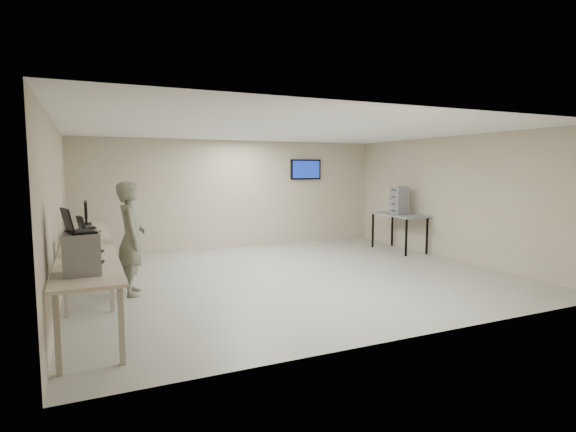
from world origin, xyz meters
name	(u,v)px	position (x,y,z in m)	size (l,w,h in m)	color
room	(293,203)	(0.03, 0.06, 1.41)	(8.01, 7.01, 2.81)	beige
workbench	(88,247)	(-3.59, 0.00, 0.83)	(0.76, 6.00, 0.90)	beige
equipment_box	(82,253)	(-3.65, -2.31, 1.13)	(0.39, 0.44, 0.46)	gray
laptop_on_box	(75,227)	(-3.71, -2.31, 1.43)	(0.38, 0.42, 0.28)	black
laptop_0	(88,260)	(-3.59, -1.83, 0.97)	(0.32, 0.36, 0.25)	black
laptop_1	(84,249)	(-3.64, -1.08, 0.98)	(0.44, 0.47, 0.31)	black
laptop_2	(84,240)	(-3.63, -0.12, 0.96)	(0.33, 0.37, 0.25)	black
laptop_3	(87,235)	(-3.60, 0.41, 0.97)	(0.34, 0.38, 0.26)	black
laptop_4	(86,228)	(-3.61, 1.33, 0.98)	(0.42, 0.45, 0.30)	black
laptop_5	(86,225)	(-3.61, 1.87, 0.97)	(0.31, 0.35, 0.25)	black
monitor_near	(86,211)	(-3.60, 2.40, 1.19)	(0.22, 0.49, 0.49)	black
monitor_far	(86,210)	(-3.60, 2.71, 1.19)	(0.22, 0.49, 0.48)	black
soldier	(132,239)	(-2.93, -0.07, 0.93)	(0.68, 0.45, 1.86)	#5F6852
side_table	(399,217)	(3.60, 1.36, 0.86)	(0.73, 1.56, 0.93)	gray
storage_bins	(399,200)	(3.58, 1.36, 1.28)	(0.33, 0.37, 0.70)	gray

